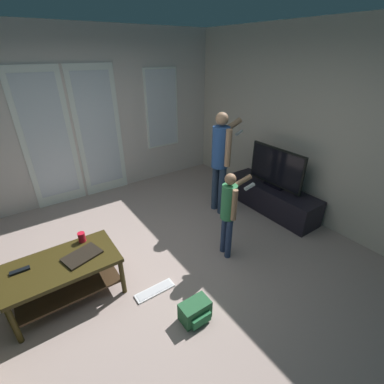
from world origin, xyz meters
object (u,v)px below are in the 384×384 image
(flat_screen_tv, at_px, (276,168))
(laptop_closed, at_px, (82,256))
(backpack, at_px, (195,311))
(loose_keyboard, at_px, (155,291))
(cup_near_edge, at_px, (82,237))
(person_adult, at_px, (221,155))
(coffee_table, at_px, (64,272))
(person_child, at_px, (229,208))
(tv_stand, at_px, (272,198))
(tv_remote_black, at_px, (20,271))

(flat_screen_tv, height_order, laptop_closed, flat_screen_tv)
(backpack, relative_size, laptop_closed, 0.83)
(loose_keyboard, relative_size, cup_near_edge, 4.01)
(person_adult, distance_m, backpack, 2.23)
(coffee_table, xyz_separation_m, flat_screen_tv, (3.13, -0.01, 0.39))
(coffee_table, distance_m, person_child, 1.89)
(coffee_table, height_order, laptop_closed, laptop_closed)
(tv_stand, distance_m, laptop_closed, 2.95)
(person_child, height_order, loose_keyboard, person_child)
(flat_screen_tv, xyz_separation_m, tv_remote_black, (-3.48, 0.10, -0.25))
(person_adult, distance_m, cup_near_edge, 2.21)
(tv_stand, bearing_deg, cup_near_edge, 175.28)
(loose_keyboard, bearing_deg, laptop_closed, 143.55)
(person_child, bearing_deg, tv_stand, 17.06)
(tv_stand, height_order, person_adult, person_adult)
(person_adult, relative_size, tv_remote_black, 9.29)
(tv_stand, xyz_separation_m, person_child, (-1.32, -0.40, 0.47))
(backpack, relative_size, loose_keyboard, 0.66)
(cup_near_edge, bearing_deg, backpack, -60.73)
(tv_stand, height_order, tv_remote_black, tv_remote_black)
(coffee_table, xyz_separation_m, tv_stand, (3.13, -0.02, -0.14))
(laptop_closed, bearing_deg, loose_keyboard, -52.71)
(laptop_closed, height_order, tv_remote_black, same)
(laptop_closed, bearing_deg, backpack, -68.14)
(cup_near_edge, bearing_deg, tv_stand, -4.72)
(cup_near_edge, bearing_deg, coffee_table, -140.04)
(tv_remote_black, bearing_deg, person_child, -12.66)
(tv_stand, distance_m, flat_screen_tv, 0.53)
(coffee_table, distance_m, laptop_closed, 0.24)
(laptop_closed, bearing_deg, flat_screen_tv, -15.92)
(coffee_table, xyz_separation_m, person_adult, (2.42, 0.46, 0.61))
(flat_screen_tv, relative_size, backpack, 3.27)
(tv_stand, bearing_deg, coffee_table, 179.71)
(loose_keyboard, xyz_separation_m, tv_remote_black, (-1.11, 0.54, 0.48))
(person_adult, height_order, backpack, person_adult)
(coffee_table, bearing_deg, flat_screen_tv, -0.22)
(laptop_closed, bearing_deg, tv_stand, -15.99)
(person_child, height_order, cup_near_edge, person_child)
(flat_screen_tv, bearing_deg, laptop_closed, -179.66)
(tv_stand, height_order, laptop_closed, laptop_closed)
(backpack, xyz_separation_m, tv_remote_black, (-1.28, 1.06, 0.39))
(person_adult, bearing_deg, coffee_table, -169.21)
(person_child, distance_m, backpack, 1.19)
(person_child, relative_size, backpack, 3.85)
(cup_near_edge, bearing_deg, flat_screen_tv, -4.65)
(person_adult, relative_size, backpack, 5.39)
(coffee_table, height_order, cup_near_edge, cup_near_edge)
(laptop_closed, relative_size, cup_near_edge, 3.22)
(backpack, xyz_separation_m, laptop_closed, (-0.74, 0.94, 0.39))
(cup_near_edge, bearing_deg, person_adult, 6.33)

